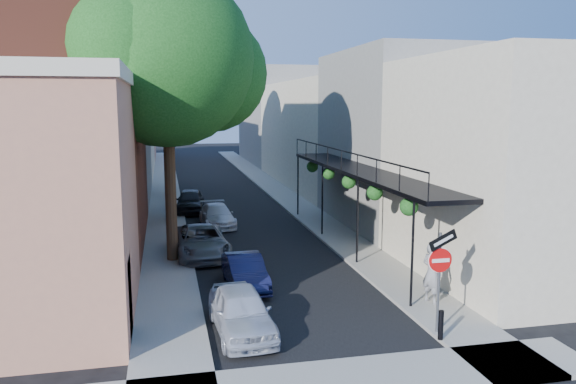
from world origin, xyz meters
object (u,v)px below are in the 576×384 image
oak_near (178,63)px  pedestrian (432,273)px  parked_car_c (201,242)px  sign_post (440,264)px  parked_car_b (245,272)px  oak_far (171,75)px  parked_car_e (190,201)px  parked_car_d (217,215)px  bollard (441,325)px  oak_mid (173,90)px  parked_car_a (241,311)px

oak_near → pedestrian: size_ratio=5.92×
oak_near → parked_car_c: 7.30m
sign_post → parked_car_b: 7.11m
pedestrian → parked_car_c: bearing=18.9°
pedestrian → oak_near: bearing=23.6°
oak_far → parked_car_e: oak_far is taller
parked_car_d → pedestrian: bearing=-71.0°
bollard → parked_car_d: 16.54m
pedestrian → parked_car_e: bearing=-1.9°
bollard → parked_car_c: 11.59m
bollard → parked_car_e: 20.90m
oak_near → oak_mid: 8.01m
bollard → oak_near: size_ratio=0.07×
parked_car_d → parked_car_c: bearing=-105.1°
oak_far → parked_car_c: 18.30m
oak_near → oak_far: 17.01m
parked_car_e → pedestrian: bearing=-64.3°
oak_mid → oak_far: 9.12m
parked_car_b → parked_car_c: (-1.20, 4.42, 0.06)m
bollard → parked_car_a: bearing=160.1°
parked_car_a → pedestrian: pedestrian is taller
parked_car_a → parked_car_b: parked_car_a is taller
oak_near → parked_car_e: oak_near is taller
oak_near → pedestrian: 12.31m
parked_car_c → pedestrian: 10.02m
oak_mid → parked_car_d: bearing=-41.5°
bollard → parked_car_d: bearing=105.4°
oak_mid → parked_car_b: bearing=-80.5°
bollard → parked_car_e: bearing=105.5°
oak_far → parked_car_a: oak_far is taller
bollard → oak_far: oak_far is taller
sign_post → oak_mid: bearing=110.9°
parked_car_c → pedestrian: size_ratio=2.36×
parked_car_b → parked_car_c: bearing=102.9°
parked_car_b → parked_car_e: 14.47m
pedestrian → sign_post: bearing=135.0°
parked_car_b → parked_car_d: 10.22m
oak_mid → parked_car_c: bearing=-83.8°
parked_car_e → pedestrian: 18.71m
parked_car_c → pedestrian: (6.66, -7.48, 0.45)m
oak_mid → parked_car_b: 13.80m
sign_post → parked_car_b: bearing=131.0°
oak_far → parked_car_d: 13.43m
pedestrian → oak_far: bearing=-5.6°
parked_car_b → oak_mid: bearing=97.3°
sign_post → parked_car_c: 11.34m
parked_car_a → parked_car_e: (-0.54, 18.31, 0.04)m
oak_mid → parked_car_b: oak_mid is taller
parked_car_a → pedestrian: bearing=4.3°
parked_car_b → parked_car_e: bearing=92.5°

